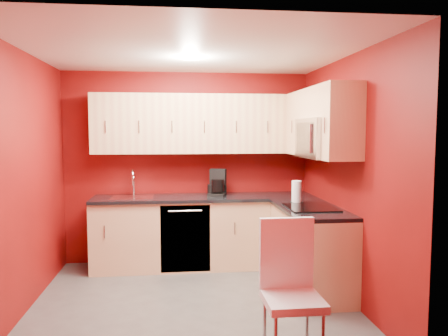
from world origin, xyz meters
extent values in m
plane|color=#514E4B|center=(0.00, 0.00, 0.00)|extent=(3.20, 3.20, 0.00)
plane|color=white|center=(0.00, 0.00, 2.50)|extent=(3.20, 3.20, 0.00)
plane|color=maroon|center=(0.00, 1.50, 1.25)|extent=(3.20, 0.00, 3.20)
plane|color=maroon|center=(0.00, -1.50, 1.25)|extent=(3.20, 0.00, 3.20)
plane|color=maroon|center=(-1.60, 0.00, 1.25)|extent=(0.00, 3.00, 3.00)
plane|color=maroon|center=(1.60, 0.00, 1.25)|extent=(0.00, 3.00, 3.00)
cube|color=#E3B581|center=(0.20, 1.20, 0.43)|extent=(2.80, 0.60, 0.87)
cube|color=#E3B581|center=(1.30, 0.25, 0.43)|extent=(0.60, 1.30, 0.87)
cube|color=black|center=(0.20, 1.19, 0.89)|extent=(2.80, 0.63, 0.04)
cube|color=black|center=(1.29, 0.23, 0.89)|extent=(0.63, 1.27, 0.04)
cube|color=#E6C082|center=(0.20, 1.32, 1.83)|extent=(2.80, 0.35, 0.75)
cube|color=#E6C082|center=(1.43, 0.86, 1.83)|extent=(0.35, 0.57, 0.75)
cube|color=#E6C082|center=(1.43, -0.29, 1.83)|extent=(0.35, 0.22, 0.75)
cube|color=#E6C082|center=(1.43, 0.20, 2.04)|extent=(0.35, 0.76, 0.33)
cube|color=silver|center=(1.40, 0.20, 1.66)|extent=(0.40, 0.76, 0.42)
cube|color=black|center=(1.21, 0.20, 1.66)|extent=(0.02, 0.62, 0.33)
cylinder|color=silver|center=(1.19, -0.03, 1.66)|extent=(0.02, 0.02, 0.29)
cube|color=black|center=(1.28, 0.20, 0.92)|extent=(0.50, 0.55, 0.01)
cube|color=silver|center=(-0.70, 1.18, 0.91)|extent=(0.52, 0.42, 0.02)
cylinder|color=silver|center=(-0.70, 1.38, 1.04)|extent=(0.02, 0.02, 0.26)
torus|color=silver|center=(-0.70, 1.31, 1.17)|extent=(0.02, 0.16, 0.16)
cylinder|color=silver|center=(-0.70, 1.24, 1.11)|extent=(0.02, 0.02, 0.12)
cube|color=black|center=(-0.05, 0.91, 0.43)|extent=(0.60, 0.02, 0.82)
cylinder|color=white|center=(0.00, 0.30, 2.48)|extent=(0.20, 0.20, 0.01)
camera|label=1|loc=(-0.17, -4.30, 1.73)|focal=35.00mm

